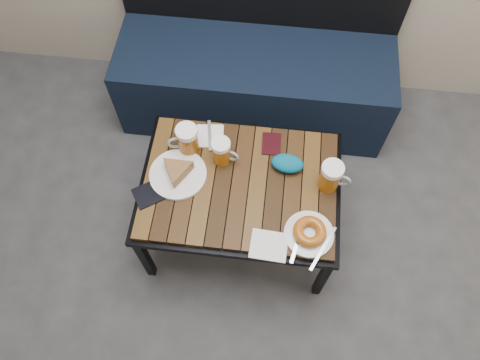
# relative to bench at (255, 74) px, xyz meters

# --- Properties ---
(room_shell) EXTENTS (4.00, 4.00, 4.00)m
(room_shell) POSITION_rel_bench_xyz_m (0.18, -1.26, 1.48)
(room_shell) COLOR gray
(room_shell) RESTS_ON ground
(bench) EXTENTS (1.40, 0.50, 0.95)m
(bench) POSITION_rel_bench_xyz_m (0.00, 0.00, 0.00)
(bench) COLOR black
(bench) RESTS_ON ground
(cafe_table) EXTENTS (0.84, 0.62, 0.47)m
(cafe_table) POSITION_rel_bench_xyz_m (0.01, -0.76, 0.16)
(cafe_table) COLOR black
(cafe_table) RESTS_ON ground
(beer_mug_left) EXTENTS (0.14, 0.11, 0.15)m
(beer_mug_left) POSITION_rel_bench_xyz_m (-0.23, -0.62, 0.27)
(beer_mug_left) COLOR #9F510C
(beer_mug_left) RESTS_ON cafe_table
(beer_mug_centre) EXTENTS (0.12, 0.09, 0.13)m
(beer_mug_centre) POSITION_rel_bench_xyz_m (-0.08, -0.65, 0.26)
(beer_mug_centre) COLOR #9F510C
(beer_mug_centre) RESTS_ON cafe_table
(beer_mug_right) EXTENTS (0.13, 0.10, 0.14)m
(beer_mug_right) POSITION_rel_bench_xyz_m (0.37, -0.72, 0.27)
(beer_mug_right) COLOR #9F510C
(beer_mug_right) RESTS_ON cafe_table
(plate_pie) EXTENTS (0.24, 0.24, 0.07)m
(plate_pie) POSITION_rel_bench_xyz_m (-0.25, -0.75, 0.23)
(plate_pie) COLOR white
(plate_pie) RESTS_ON cafe_table
(plate_bagel) EXTENTS (0.20, 0.25, 0.05)m
(plate_bagel) POSITION_rel_bench_xyz_m (0.30, -0.95, 0.22)
(plate_bagel) COLOR white
(plate_bagel) RESTS_ON cafe_table
(napkin_left) EXTENTS (0.13, 0.16, 0.01)m
(napkin_left) POSITION_rel_bench_xyz_m (-0.15, -0.54, 0.20)
(napkin_left) COLOR white
(napkin_left) RESTS_ON cafe_table
(napkin_right) EXTENTS (0.15, 0.13, 0.01)m
(napkin_right) POSITION_rel_bench_xyz_m (0.15, -1.02, 0.20)
(napkin_right) COLOR white
(napkin_right) RESTS_ON cafe_table
(passport_navy) EXTENTS (0.18, 0.16, 0.01)m
(passport_navy) POSITION_rel_bench_xyz_m (-0.35, -0.84, 0.20)
(passport_navy) COLOR black
(passport_navy) RESTS_ON cafe_table
(passport_burgundy) EXTENTS (0.09, 0.12, 0.01)m
(passport_burgundy) POSITION_rel_bench_xyz_m (0.12, -0.55, 0.20)
(passport_burgundy) COLOR black
(passport_burgundy) RESTS_ON cafe_table
(knit_pouch) EXTENTS (0.14, 0.10, 0.06)m
(knit_pouch) POSITION_rel_bench_xyz_m (0.20, -0.66, 0.23)
(knit_pouch) COLOR #055486
(knit_pouch) RESTS_ON cafe_table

